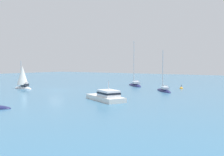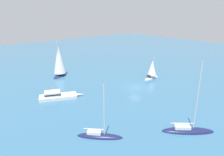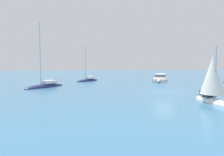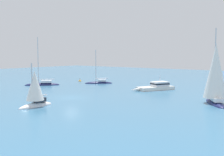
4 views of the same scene
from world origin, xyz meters
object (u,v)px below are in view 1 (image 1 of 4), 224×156
Objects in this scene: sloop_1 at (164,91)px; powerboat at (106,96)px; channel_buoy at (181,89)px; sloop at (135,85)px; yacht at (23,79)px.

powerboat is at bearing 130.47° from sloop_1.
channel_buoy is at bearing -70.78° from powerboat.
sloop_1 reaches higher than channel_buoy.
powerboat is 15.05m from sloop_1.
sloop_1 is at bearing -172.81° from sloop.
powerboat is at bearing 169.75° from yacht.
sloop_1 is (1.74, 14.94, -0.44)m from powerboat.
channel_buoy is (0.81, 6.55, -0.13)m from sloop_1.
sloop is 10.50m from channel_buoy.
powerboat is 1.06× the size of sloop_1.
yacht is at bearing -145.47° from channel_buoy.
sloop is 1.77× the size of yacht.
sloop reaches higher than channel_buoy.
channel_buoy is at bearing -49.97° from sloop_1.
powerboat is at bearing -96.78° from channel_buoy.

